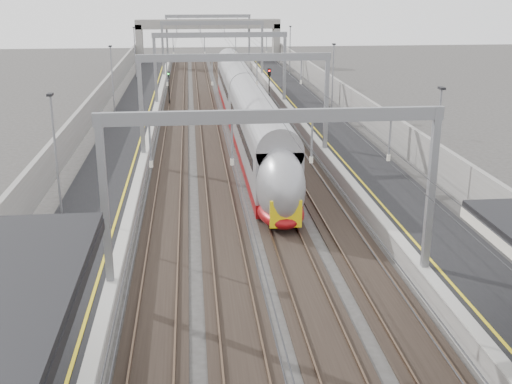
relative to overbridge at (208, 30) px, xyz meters
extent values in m
cube|color=black|center=(-8.00, -55.00, -4.81)|extent=(4.00, 120.00, 1.00)
cube|color=black|center=(8.00, -55.00, -4.81)|extent=(4.00, 120.00, 1.00)
cube|color=black|center=(-4.50, -55.00, -5.27)|extent=(2.40, 140.00, 0.08)
cube|color=brown|center=(-5.22, -55.00, -5.18)|extent=(0.07, 140.00, 0.14)
cube|color=brown|center=(-3.78, -55.00, -5.18)|extent=(0.07, 140.00, 0.14)
cube|color=black|center=(-1.50, -55.00, -5.27)|extent=(2.40, 140.00, 0.08)
cube|color=brown|center=(-2.22, -55.00, -5.18)|extent=(0.07, 140.00, 0.14)
cube|color=brown|center=(-0.78, -55.00, -5.18)|extent=(0.07, 140.00, 0.14)
cube|color=black|center=(1.50, -55.00, -5.27)|extent=(2.40, 140.00, 0.08)
cube|color=brown|center=(0.78, -55.00, -5.18)|extent=(0.07, 140.00, 0.14)
cube|color=brown|center=(2.22, -55.00, -5.18)|extent=(0.07, 140.00, 0.14)
cube|color=black|center=(4.50, -55.00, -5.27)|extent=(2.40, 140.00, 0.08)
cube|color=brown|center=(3.78, -55.00, -5.18)|extent=(0.07, 140.00, 0.14)
cube|color=brown|center=(5.22, -55.00, -5.18)|extent=(0.07, 140.00, 0.14)
cube|color=gray|center=(-6.30, -78.00, -1.01)|extent=(0.28, 0.28, 6.60)
cube|color=gray|center=(6.30, -78.00, -1.01)|extent=(0.28, 0.28, 6.60)
cube|color=gray|center=(0.00, -78.00, 2.04)|extent=(13.00, 0.25, 0.50)
cube|color=gray|center=(-6.30, -58.00, -1.01)|extent=(0.28, 0.28, 6.60)
cube|color=gray|center=(6.30, -58.00, -1.01)|extent=(0.28, 0.28, 6.60)
cube|color=gray|center=(0.00, -58.00, 2.04)|extent=(13.00, 0.25, 0.50)
cube|color=gray|center=(-6.30, -38.00, -1.01)|extent=(0.28, 0.28, 6.60)
cube|color=gray|center=(6.30, -38.00, -1.01)|extent=(0.28, 0.28, 6.60)
cube|color=gray|center=(0.00, -38.00, 2.04)|extent=(13.00, 0.25, 0.50)
cube|color=gray|center=(-6.30, -18.00, -1.01)|extent=(0.28, 0.28, 6.60)
cube|color=gray|center=(6.30, -18.00, -1.01)|extent=(0.28, 0.28, 6.60)
cube|color=gray|center=(0.00, -18.00, 2.04)|extent=(13.00, 0.25, 0.50)
cube|color=gray|center=(-6.30, 0.00, -1.01)|extent=(0.28, 0.28, 6.60)
cube|color=gray|center=(6.30, 0.00, -1.01)|extent=(0.28, 0.28, 6.60)
cube|color=gray|center=(0.00, 0.00, 2.04)|extent=(13.00, 0.25, 0.50)
cylinder|color=#262628|center=(-4.50, -50.00, 0.19)|extent=(0.03, 140.00, 0.03)
cylinder|color=#262628|center=(-1.50, -50.00, 0.19)|extent=(0.03, 140.00, 0.03)
cylinder|color=#262628|center=(1.50, -50.00, 0.19)|extent=(0.03, 140.00, 0.03)
cylinder|color=#262628|center=(4.50, -50.00, 0.19)|extent=(0.03, 140.00, 0.03)
cube|color=gray|center=(0.00, 0.00, 0.89)|extent=(22.00, 2.20, 1.40)
cube|color=gray|center=(-10.50, 0.00, -2.21)|extent=(1.00, 2.20, 6.20)
cube|color=gray|center=(10.50, 0.00, -2.21)|extent=(1.00, 2.20, 6.20)
cube|color=gray|center=(-11.20, -55.00, -3.71)|extent=(0.30, 120.00, 3.20)
cube|color=gray|center=(11.20, -55.00, -3.71)|extent=(0.30, 120.00, 3.20)
cube|color=maroon|center=(1.50, -58.89, -4.74)|extent=(2.52, 21.49, 0.75)
cube|color=#949499|center=(1.50, -58.89, -2.96)|extent=(2.52, 21.49, 2.80)
cube|color=black|center=(1.50, -66.41, -5.04)|extent=(1.87, 2.24, 0.47)
cube|color=maroon|center=(1.50, -37.02, -4.74)|extent=(2.52, 21.49, 0.75)
cube|color=#949499|center=(1.50, -37.02, -2.96)|extent=(2.52, 21.49, 2.80)
cube|color=black|center=(1.50, -44.55, -5.04)|extent=(1.87, 2.24, 0.47)
ellipsoid|color=#949499|center=(1.50, -69.82, -3.24)|extent=(2.52, 4.86, 3.92)
cube|color=yellow|center=(1.50, -71.83, -4.08)|extent=(1.59, 0.12, 1.40)
cube|color=black|center=(1.50, -71.41, -2.68)|extent=(1.50, 0.54, 0.88)
cylinder|color=black|center=(-5.20, -34.34, -3.81)|extent=(0.12, 0.12, 3.00)
cube|color=black|center=(-5.20, -34.34, -2.21)|extent=(0.32, 0.22, 0.75)
sphere|color=#0CE526|center=(-5.20, -34.47, -2.06)|extent=(0.16, 0.16, 0.16)
cylinder|color=black|center=(3.20, -37.10, -3.81)|extent=(0.12, 0.12, 3.00)
cube|color=black|center=(3.20, -37.10, -2.21)|extent=(0.32, 0.22, 0.75)
sphere|color=#0CE526|center=(3.20, -37.23, -2.06)|extent=(0.16, 0.16, 0.16)
cylinder|color=black|center=(5.40, -32.96, -3.81)|extent=(0.12, 0.12, 3.00)
cube|color=black|center=(5.40, -32.96, -2.21)|extent=(0.32, 0.22, 0.75)
sphere|color=red|center=(5.40, -33.09, -2.06)|extent=(0.16, 0.16, 0.16)
camera|label=1|loc=(-2.96, -101.10, 6.66)|focal=45.00mm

